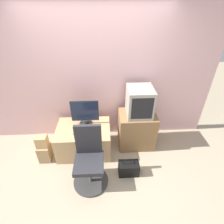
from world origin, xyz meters
TOP-DOWN VIEW (x-y plane):
  - ground_plane at (0.00, 0.00)m, footprint 12.00×12.00m
  - wall_back at (0.00, 1.32)m, footprint 4.40×0.05m
  - desk at (-0.28, 0.80)m, footprint 0.98×0.71m
  - side_stand at (0.74, 0.92)m, footprint 0.68×0.51m
  - main_monitor at (-0.23, 0.94)m, footprint 0.50×0.24m
  - keyboard at (-0.24, 0.68)m, footprint 0.37×0.12m
  - mouse at (0.00, 0.65)m, footprint 0.05×0.04m
  - crt_tv at (0.75, 0.94)m, footprint 0.45×0.48m
  - office_chair at (-0.13, 0.12)m, footprint 0.56×0.56m
  - cardboard_box_lower at (-0.98, 0.59)m, footprint 0.21×0.23m
  - cardboard_box_upper at (-0.98, 0.59)m, footprint 0.19×0.16m
  - handbag at (0.50, 0.20)m, footprint 0.34×0.20m

SIDE VIEW (x-z plane):
  - ground_plane at x=0.00m, z-range 0.00..0.00m
  - handbag at x=0.50m, z-range -0.05..0.30m
  - cardboard_box_lower at x=-0.98m, z-range 0.00..0.32m
  - desk at x=-0.28m, z-range 0.00..0.53m
  - side_stand at x=0.74m, z-range 0.00..0.72m
  - office_chair at x=-0.13m, z-range -0.09..0.92m
  - cardboard_box_upper at x=-0.98m, z-range 0.32..0.54m
  - keyboard at x=-0.24m, z-range 0.53..0.54m
  - mouse at x=0.00m, z-range 0.53..0.56m
  - main_monitor at x=-0.23m, z-range 0.52..1.01m
  - crt_tv at x=0.75m, z-range 0.72..1.23m
  - wall_back at x=0.00m, z-range 0.00..2.60m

